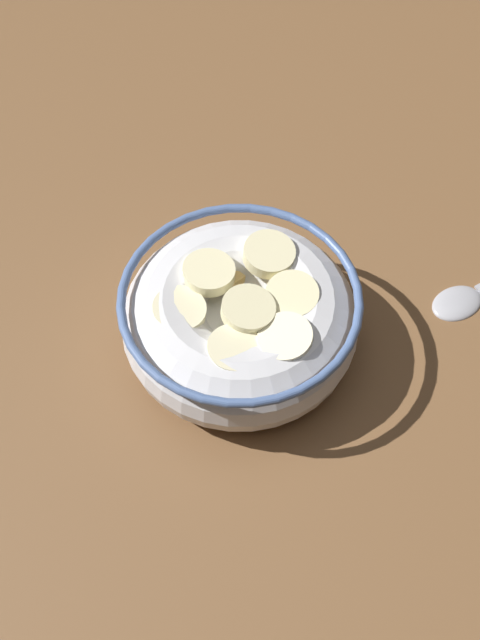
# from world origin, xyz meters

# --- Properties ---
(ground_plane) EXTENTS (1.20, 1.20, 0.02)m
(ground_plane) POSITION_xyz_m (0.00, 0.00, -0.01)
(ground_plane) COLOR brown
(cereal_bowl) EXTENTS (0.16, 0.16, 0.06)m
(cereal_bowl) POSITION_xyz_m (0.00, 0.00, 0.03)
(cereal_bowl) COLOR silver
(cereal_bowl) RESTS_ON ground_plane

